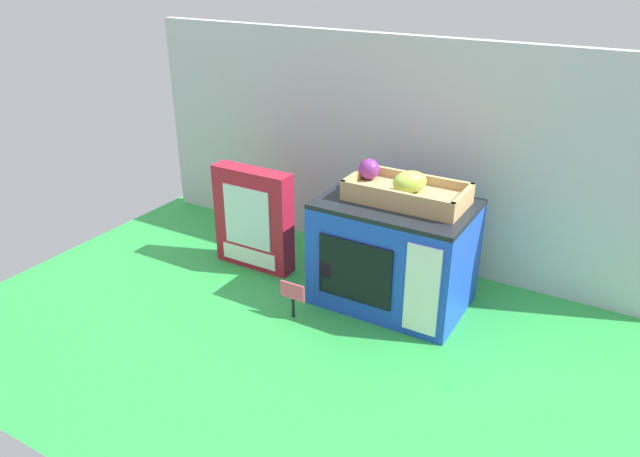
{
  "coord_description": "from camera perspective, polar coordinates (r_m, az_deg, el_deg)",
  "views": [
    {
      "loc": [
        0.7,
        -1.32,
        0.87
      ],
      "look_at": [
        -0.06,
        -0.02,
        0.17
      ],
      "focal_mm": 33.84,
      "sensor_mm": 36.0,
      "label": 1
    }
  ],
  "objects": [
    {
      "name": "display_back_panel",
      "position": [
        1.8,
        6.12,
        7.41
      ],
      "size": [
        1.61,
        0.03,
        0.66
      ],
      "primitive_type": "cube",
      "color": "#B7BABF",
      "rests_on": "ground"
    },
    {
      "name": "cookie_set_box",
      "position": [
        1.77,
        -6.32,
        0.91
      ],
      "size": [
        0.24,
        0.06,
        0.3
      ],
      "color": "#B2192D",
      "rests_on": "ground"
    },
    {
      "name": "ground_plane",
      "position": [
        1.73,
        2.18,
        -5.22
      ],
      "size": [
        1.7,
        1.7,
        0.0
      ],
      "primitive_type": "plane",
      "color": "green",
      "rests_on": "ground"
    },
    {
      "name": "food_groups_crate",
      "position": [
        1.53,
        7.94,
        3.58
      ],
      "size": [
        0.3,
        0.16,
        0.08
      ],
      "color": "tan",
      "rests_on": "toy_microwave"
    },
    {
      "name": "price_sign",
      "position": [
        1.55,
        -2.61,
        -6.28
      ],
      "size": [
        0.07,
        0.01,
        0.1
      ],
      "color": "black",
      "rests_on": "ground"
    },
    {
      "name": "toy_microwave",
      "position": [
        1.59,
        6.99,
        -2.3
      ],
      "size": [
        0.39,
        0.27,
        0.29
      ],
      "color": "blue",
      "rests_on": "ground"
    }
  ]
}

